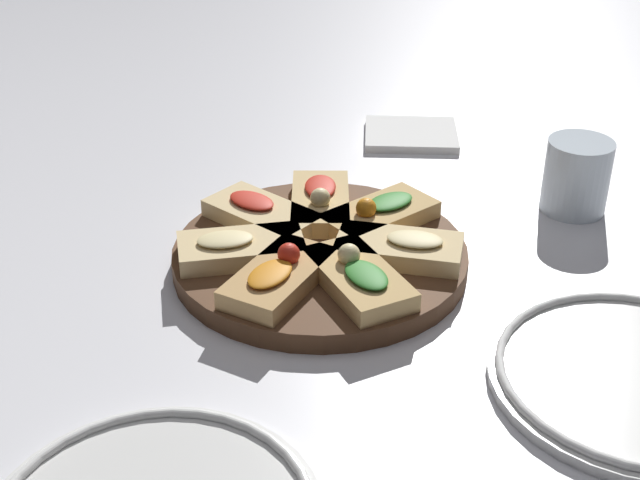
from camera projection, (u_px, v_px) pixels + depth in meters
ground_plane at (320, 266)px, 0.92m from camera, size 3.00×3.00×0.00m
serving_board at (320, 257)px, 0.92m from camera, size 0.30×0.30×0.02m
focaccia_slice_0 at (400, 248)px, 0.89m from camera, size 0.14×0.11×0.03m
focaccia_slice_1 at (379, 215)px, 0.95m from camera, size 0.14×0.11×0.04m
focaccia_slice_2 at (320, 201)px, 0.98m from camera, size 0.09×0.14×0.04m
focaccia_slice_3 at (262, 214)px, 0.95m from camera, size 0.13×0.14×0.03m
focaccia_slice_4 at (240, 246)px, 0.89m from camera, size 0.13×0.07×0.03m
focaccia_slice_5 at (279, 276)px, 0.84m from camera, size 0.13×0.14×0.04m
focaccia_slice_6 at (358, 277)px, 0.84m from camera, size 0.09×0.14×0.04m
plate_left at (637, 377)px, 0.75m from camera, size 0.25×0.25×0.02m
water_glass at (577, 176)px, 1.01m from camera, size 0.07×0.07×0.08m
napkin_stack at (411, 134)px, 1.20m from camera, size 0.15×0.13×0.01m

